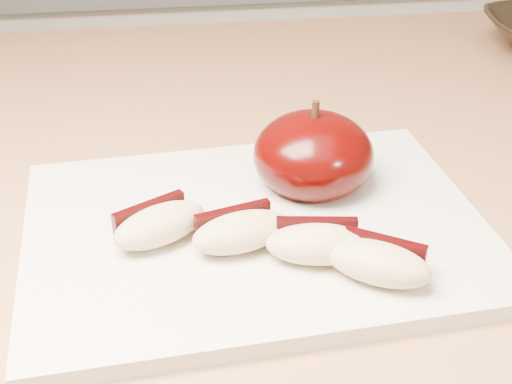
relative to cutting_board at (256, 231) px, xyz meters
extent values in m
cube|color=silver|center=(-0.07, 0.84, -0.46)|extent=(2.40, 0.60, 0.90)
cube|color=#AF794C|center=(-0.07, 0.14, -0.03)|extent=(1.64, 0.64, 0.04)
cube|color=beige|center=(0.00, 0.00, 0.00)|extent=(0.32, 0.25, 0.01)
ellipsoid|color=black|center=(0.05, 0.05, 0.03)|extent=(0.10, 0.10, 0.06)
cylinder|color=black|center=(0.05, 0.05, 0.06)|extent=(0.01, 0.01, 0.01)
ellipsoid|color=tan|center=(-0.06, -0.01, 0.02)|extent=(0.07, 0.06, 0.02)
cube|color=black|center=(-0.07, 0.00, 0.02)|extent=(0.05, 0.03, 0.02)
ellipsoid|color=tan|center=(-0.01, -0.03, 0.02)|extent=(0.07, 0.05, 0.02)
cube|color=black|center=(-0.02, -0.01, 0.02)|extent=(0.05, 0.02, 0.02)
ellipsoid|color=tan|center=(0.03, -0.05, 0.02)|extent=(0.07, 0.04, 0.02)
cube|color=black|center=(0.03, -0.03, 0.02)|extent=(0.05, 0.01, 0.02)
ellipsoid|color=tan|center=(0.06, -0.07, 0.02)|extent=(0.07, 0.06, 0.02)
cube|color=black|center=(0.07, -0.06, 0.02)|extent=(0.05, 0.03, 0.02)
camera|label=1|loc=(-0.05, -0.40, 0.28)|focal=50.00mm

